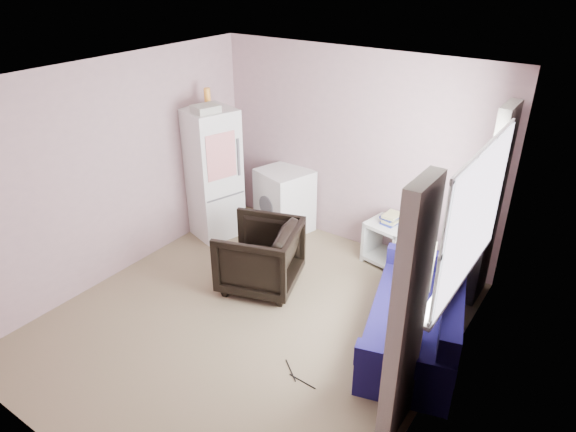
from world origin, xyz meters
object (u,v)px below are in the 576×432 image
object	(u,v)px
armchair	(260,253)
fridge	(213,173)
washing_machine	(285,199)
side_table	(389,239)
sofa	(420,320)

from	to	relation	value
armchair	fridge	distance (m)	1.50
washing_machine	side_table	distance (m)	1.55
armchair	side_table	size ratio (longest dim) A/B	1.29
washing_machine	side_table	world-z (taller)	washing_machine
fridge	sofa	bearing A→B (deg)	6.41
fridge	side_table	size ratio (longest dim) A/B	2.96
armchair	washing_machine	xyz separation A→B (m)	(-0.55, 1.27, 0.03)
armchair	side_table	world-z (taller)	armchair
armchair	sofa	size ratio (longest dim) A/B	0.44
fridge	side_table	xyz separation A→B (m)	(2.26, 0.65, -0.56)
sofa	side_table	bearing A→B (deg)	110.15
armchair	side_table	xyz separation A→B (m)	(0.99, 1.31, -0.12)
fridge	sofa	xyz separation A→B (m)	(3.16, -0.59, -0.58)
side_table	fridge	bearing A→B (deg)	-163.93
sofa	washing_machine	bearing A→B (deg)	138.04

